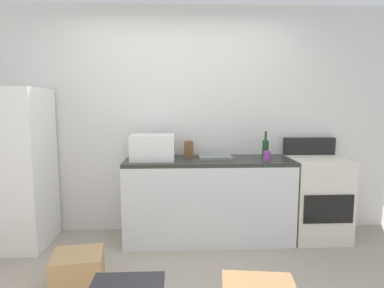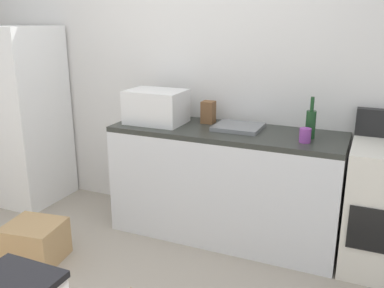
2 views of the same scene
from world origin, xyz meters
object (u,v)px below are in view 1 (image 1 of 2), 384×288
at_px(refrigerator, 14,168).
at_px(microwave, 153,147).
at_px(wine_bottle, 265,149).
at_px(cardboard_box_large, 78,270).
at_px(coffee_mug, 267,156).
at_px(knife_block, 189,149).
at_px(stove_oven, 316,196).

xyz_separation_m(refrigerator, microwave, (1.45, 0.03, 0.20)).
distance_m(microwave, wine_bottle, 1.23).
height_order(microwave, cardboard_box_large, microwave).
height_order(wine_bottle, cardboard_box_large, wine_bottle).
xyz_separation_m(refrigerator, coffee_mug, (2.67, -0.06, 0.12)).
height_order(knife_block, cardboard_box_large, knife_block).
distance_m(refrigerator, wine_bottle, 2.69).
relative_size(stove_oven, wine_bottle, 3.67).
distance_m(knife_block, cardboard_box_large, 1.66).
bearing_deg(microwave, wine_bottle, 1.38).
bearing_deg(microwave, cardboard_box_large, -121.42).
bearing_deg(stove_oven, refrigerator, -179.03).
bearing_deg(knife_block, cardboard_box_large, -131.35).
bearing_deg(coffee_mug, microwave, 175.72).
relative_size(refrigerator, wine_bottle, 5.54).
xyz_separation_m(wine_bottle, cardboard_box_large, (-1.78, -0.93, -0.86)).
height_order(stove_oven, cardboard_box_large, stove_oven).
distance_m(refrigerator, cardboard_box_large, 1.43).
bearing_deg(microwave, knife_block, 23.17).
bearing_deg(cardboard_box_large, wine_bottle, 27.68).
relative_size(stove_oven, microwave, 2.39).
distance_m(wine_bottle, coffee_mug, 0.14).
bearing_deg(refrigerator, stove_oven, 0.97).
distance_m(refrigerator, knife_block, 1.86).
bearing_deg(microwave, stove_oven, 0.79).
relative_size(refrigerator, cardboard_box_large, 4.22).
relative_size(microwave, wine_bottle, 1.53).
relative_size(coffee_mug, knife_block, 0.56).
height_order(refrigerator, stove_oven, refrigerator).
xyz_separation_m(stove_oven, coffee_mug, (-0.60, -0.12, 0.48)).
bearing_deg(knife_block, coffee_mug, -17.42).
relative_size(wine_bottle, cardboard_box_large, 0.76).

